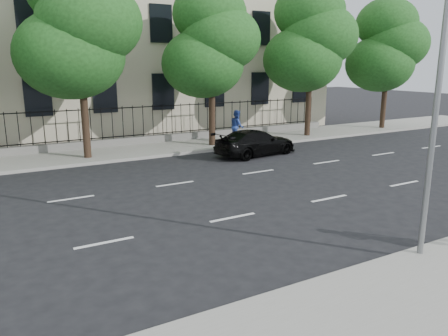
# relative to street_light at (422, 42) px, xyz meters

# --- Properties ---
(ground) EXTENTS (120.00, 120.00, 0.00)m
(ground) POSITION_rel_street_light_xyz_m (-2.50, 1.77, -5.15)
(ground) COLOR black
(ground) RESTS_ON ground
(near_sidewalk) EXTENTS (60.00, 4.00, 0.15)m
(near_sidewalk) POSITION_rel_street_light_xyz_m (-2.50, -2.23, -5.07)
(near_sidewalk) COLOR gray
(near_sidewalk) RESTS_ON ground
(far_sidewalk) EXTENTS (60.00, 4.00, 0.15)m
(far_sidewalk) POSITION_rel_street_light_xyz_m (-2.50, 15.77, -5.07)
(far_sidewalk) COLOR gray
(far_sidewalk) RESTS_ON ground
(lane_markings) EXTENTS (49.60, 4.62, 0.01)m
(lane_markings) POSITION_rel_street_light_xyz_m (-2.50, 6.52, -5.14)
(lane_markings) COLOR silver
(lane_markings) RESTS_ON ground
(iron_fence) EXTENTS (30.00, 0.50, 2.20)m
(iron_fence) POSITION_rel_street_light_xyz_m (-2.50, 17.47, -4.50)
(iron_fence) COLOR slate
(iron_fence) RESTS_ON far_sidewalk
(street_light) EXTENTS (0.25, 3.32, 8.05)m
(street_light) POSITION_rel_street_light_xyz_m (0.00, 0.00, 0.00)
(street_light) COLOR slate
(street_light) RESTS_ON near_sidewalk
(tree_c) EXTENTS (5.89, 5.50, 9.80)m
(tree_c) POSITION_rel_street_light_xyz_m (-4.46, 15.13, 1.26)
(tree_c) COLOR #382619
(tree_c) RESTS_ON far_sidewalk
(tree_d) EXTENTS (5.34, 4.94, 8.84)m
(tree_d) POSITION_rel_street_light_xyz_m (2.54, 15.13, 0.69)
(tree_d) COLOR #382619
(tree_d) RESTS_ON far_sidewalk
(tree_e) EXTENTS (5.71, 5.31, 9.46)m
(tree_e) POSITION_rel_street_light_xyz_m (9.54, 15.13, 1.05)
(tree_e) COLOR #382619
(tree_e) RESTS_ON far_sidewalk
(tree_f) EXTENTS (5.52, 5.12, 9.01)m
(tree_f) POSITION_rel_street_light_xyz_m (16.54, 15.13, 0.73)
(tree_f) COLOR #382619
(tree_f) RESTS_ON far_sidewalk
(black_sedan) EXTENTS (4.87, 2.51, 1.35)m
(black_sedan) POSITION_rel_street_light_xyz_m (3.42, 11.88, -4.47)
(black_sedan) COLOR black
(black_sedan) RESTS_ON ground
(pedestrian_far) EXTENTS (0.94, 1.08, 1.89)m
(pedestrian_far) POSITION_rel_street_light_xyz_m (4.23, 15.09, -4.05)
(pedestrian_far) COLOR navy
(pedestrian_far) RESTS_ON far_sidewalk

